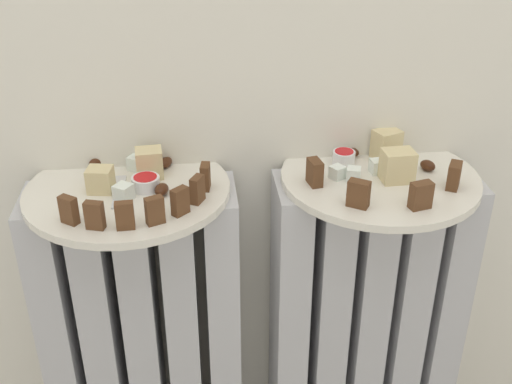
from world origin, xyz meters
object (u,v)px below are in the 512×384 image
at_px(jam_bowl_left, 146,182).
at_px(plate_right, 380,178).
at_px(jam_bowl_right, 344,157).
at_px(fork, 118,189).
at_px(radiator_left, 146,351).
at_px(radiator_right, 363,335).
at_px(plate_left, 128,190).

bearing_deg(jam_bowl_left, plate_right, 1.31).
relative_size(jam_bowl_right, fork, 0.37).
distance_m(radiator_left, radiator_right, 0.39).
distance_m(jam_bowl_right, fork, 0.36).
height_order(radiator_right, jam_bowl_left, jam_bowl_left).
bearing_deg(radiator_right, plate_right, 180.00).
distance_m(radiator_left, jam_bowl_right, 0.48).
xyz_separation_m(radiator_left, radiator_right, (0.39, 0.00, 0.00)).
distance_m(jam_bowl_left, fork, 0.04).
bearing_deg(plate_right, fork, -178.91).
height_order(radiator_left, plate_left, plate_left).
bearing_deg(radiator_left, jam_bowl_left, -16.18).
height_order(radiator_left, plate_right, plate_right).
bearing_deg(jam_bowl_right, radiator_left, -172.87).
xyz_separation_m(jam_bowl_right, fork, (-0.36, -0.05, -0.01)).
distance_m(radiator_left, plate_right, 0.51).
relative_size(radiator_right, jam_bowl_left, 14.71).
bearing_deg(jam_bowl_left, fork, 179.19).
distance_m(radiator_left, plate_left, 0.32).
relative_size(radiator_right, plate_right, 2.01).
bearing_deg(radiator_left, radiator_right, 0.00).
relative_size(plate_right, fork, 3.12).
bearing_deg(radiator_left, fork, -151.06).
distance_m(jam_bowl_left, jam_bowl_right, 0.32).
bearing_deg(plate_right, jam_bowl_right, 138.61).
bearing_deg(radiator_left, plate_left, 180.00).
bearing_deg(radiator_left, jam_bowl_right, 7.13).
height_order(radiator_left, fork, fork).
bearing_deg(fork, radiator_right, 1.09).
bearing_deg(radiator_right, fork, -178.91).
bearing_deg(plate_right, radiator_right, 0.00).
distance_m(plate_left, jam_bowl_right, 0.34).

